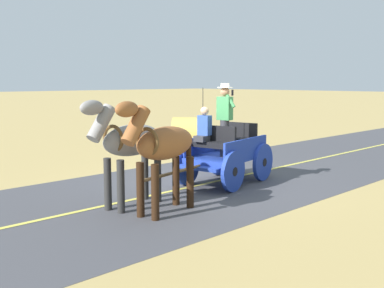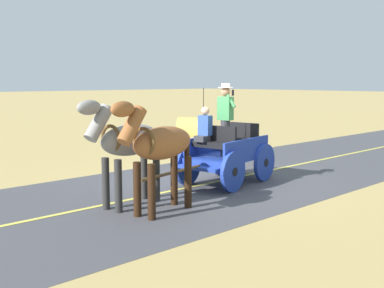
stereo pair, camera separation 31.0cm
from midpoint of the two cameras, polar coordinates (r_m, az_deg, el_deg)
ground_plane at (r=12.07m, az=3.30°, el=-4.64°), size 200.00×200.00×0.00m
road_surface at (r=12.07m, az=3.30°, el=-4.62°), size 5.80×160.00×0.01m
road_centre_stripe at (r=12.07m, az=3.30°, el=-4.60°), size 0.12×160.00×0.00m
horse_drawn_carriage at (r=11.84m, az=4.77°, el=-0.88°), size 1.84×4.51×2.50m
horse_near_side at (r=9.07m, az=-2.97°, el=-0.22°), size 0.81×2.15×2.21m
horse_off_side at (r=9.63m, az=-6.88°, el=0.18°), size 0.79×2.15×2.21m
hay_bale at (r=17.88m, az=0.58°, el=1.33°), size 1.61×1.63×1.20m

